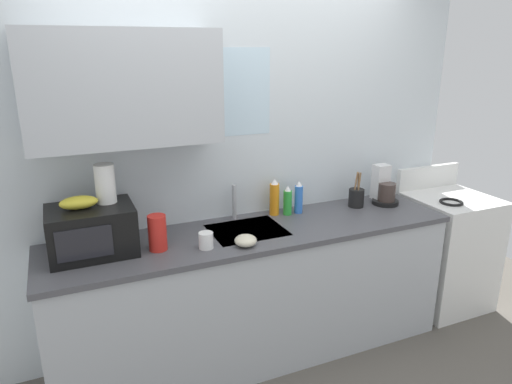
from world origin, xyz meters
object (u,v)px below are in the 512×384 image
(microwave, at_px, (92,231))
(banana_bunch, at_px, (79,202))
(stove_range, at_px, (446,250))
(dish_soap_bottle_green, at_px, (288,201))
(paper_towel_roll, at_px, (105,184))
(dish_soap_bottle_orange, at_px, (274,198))
(dish_soap_bottle_blue, at_px, (299,198))
(cereal_canister, at_px, (157,233))
(mug_white, at_px, (206,240))
(small_bowl, at_px, (246,240))
(coffee_maker, at_px, (384,189))
(utensil_crock, at_px, (356,197))

(microwave, bearing_deg, banana_bunch, 178.20)
(stove_range, xyz_separation_m, dish_soap_bottle_green, (-1.34, 0.17, 0.54))
(paper_towel_roll, bearing_deg, banana_bunch, -161.57)
(paper_towel_roll, bearing_deg, dish_soap_bottle_orange, 5.57)
(banana_bunch, height_order, dish_soap_bottle_green, banana_bunch)
(dish_soap_bottle_blue, distance_m, cereal_canister, 1.05)
(dish_soap_bottle_orange, distance_m, mug_white, 0.70)
(small_bowl, bearing_deg, banana_bunch, 163.89)
(cereal_canister, distance_m, mug_white, 0.28)
(microwave, distance_m, dish_soap_bottle_green, 1.29)
(cereal_canister, bearing_deg, banana_bunch, 165.62)
(coffee_maker, relative_size, dish_soap_bottle_orange, 1.11)
(dish_soap_bottle_blue, relative_size, cereal_canister, 1.11)
(banana_bunch, relative_size, utensil_crock, 0.77)
(microwave, xyz_separation_m, cereal_canister, (0.34, -0.10, -0.03))
(coffee_maker, height_order, cereal_canister, coffee_maker)
(paper_towel_roll, relative_size, coffee_maker, 0.79)
(paper_towel_roll, relative_size, small_bowl, 1.69)
(microwave, distance_m, small_bowl, 0.86)
(banana_bunch, bearing_deg, dish_soap_bottle_green, 5.25)
(dish_soap_bottle_orange, bearing_deg, dish_soap_bottle_blue, -11.75)
(microwave, bearing_deg, coffee_maker, 1.68)
(utensil_crock, xyz_separation_m, small_bowl, (-0.99, -0.32, -0.04))
(microwave, bearing_deg, small_bowl, -16.93)
(microwave, bearing_deg, stove_range, -0.98)
(microwave, bearing_deg, utensil_crock, 2.26)
(microwave, xyz_separation_m, paper_towel_roll, (0.10, 0.05, 0.24))
(dish_soap_bottle_blue, height_order, mug_white, dish_soap_bottle_blue)
(mug_white, bearing_deg, paper_towel_roll, 154.17)
(banana_bunch, xyz_separation_m, mug_white, (0.65, -0.19, -0.26))
(stove_range, height_order, small_bowl, stove_range)
(utensil_crock, bearing_deg, dish_soap_bottle_green, 174.34)
(dish_soap_bottle_green, xyz_separation_m, cereal_canister, (-0.94, -0.22, 0.01))
(coffee_maker, bearing_deg, stove_range, -10.25)
(microwave, bearing_deg, dish_soap_bottle_green, 5.52)
(stove_range, xyz_separation_m, paper_towel_roll, (-2.52, 0.10, 0.82))
(cereal_canister, relative_size, small_bowl, 1.58)
(stove_range, bearing_deg, mug_white, -175.94)
(dish_soap_bottle_green, height_order, cereal_canister, cereal_canister)
(coffee_maker, xyz_separation_m, dish_soap_bottle_blue, (-0.67, 0.06, 0.00))
(stove_range, distance_m, banana_bunch, 2.77)
(dish_soap_bottle_blue, distance_m, mug_white, 0.83)
(stove_range, distance_m, dish_soap_bottle_blue, 1.38)
(banana_bunch, distance_m, small_bowl, 0.94)
(mug_white, bearing_deg, coffee_maker, 9.77)
(coffee_maker, xyz_separation_m, cereal_canister, (-1.70, -0.16, -0.00))
(mug_white, bearing_deg, utensil_crock, 12.10)
(banana_bunch, height_order, cereal_canister, banana_bunch)
(dish_soap_bottle_green, relative_size, cereal_canister, 0.99)
(coffee_maker, distance_m, dish_soap_bottle_orange, 0.85)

